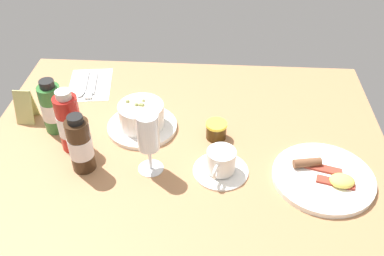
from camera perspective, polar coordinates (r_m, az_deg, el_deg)
ground_plane at (r=120.91cm, az=-0.89°, el=-2.22°), size 110.00×84.00×3.00cm
porridge_bowl at (r=122.82cm, az=-6.60°, el=1.39°), size 19.68×19.68×8.56cm
cutlery_setting at (r=146.14cm, az=-13.22°, el=5.50°), size 15.91×20.86×0.90cm
coffee_cup at (r=109.15cm, az=3.79°, el=-4.62°), size 14.05×14.05×6.73cm
wine_glass at (r=104.95cm, az=-5.73°, el=-0.92°), size 6.51×6.51×16.89cm
jam_jar at (r=119.71cm, az=3.18°, el=-0.29°), size 5.83×5.83×4.93cm
sauce_bottle_brown at (r=110.55cm, az=-14.36°, el=-2.17°), size 5.94×5.94×16.21cm
sauce_bottle_green at (r=125.69cm, az=-17.75°, el=2.52°), size 6.22×6.22×15.98cm
sauce_bottle_red at (r=117.45cm, az=-15.71°, el=0.71°), size 6.27×6.27×17.75cm
breakfast_plate at (r=112.95cm, az=16.84°, el=-6.18°), size 25.04×25.04×3.70cm
menu_card at (r=133.41cm, az=-20.95°, el=2.77°), size 5.07×5.18×10.04cm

